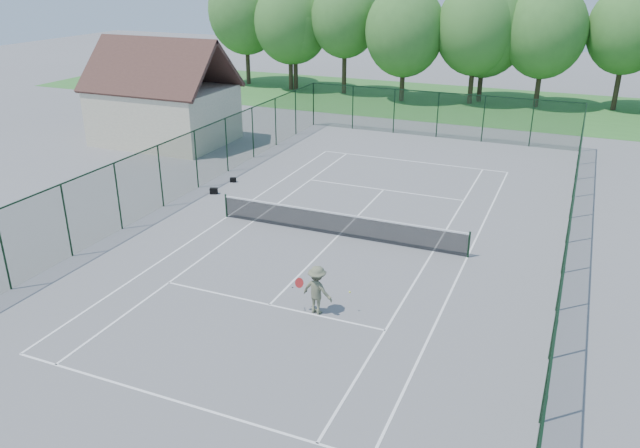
% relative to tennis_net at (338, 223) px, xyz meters
% --- Properties ---
extents(ground, '(140.00, 140.00, 0.00)m').
position_rel_tennis_net_xyz_m(ground, '(0.00, 0.00, -0.58)').
color(ground, slate).
rests_on(ground, ground).
extents(grass_far, '(80.00, 16.00, 0.01)m').
position_rel_tennis_net_xyz_m(grass_far, '(0.00, 30.00, -0.57)').
color(grass_far, '#397B31').
rests_on(grass_far, ground).
extents(court_lines, '(11.05, 23.85, 0.01)m').
position_rel_tennis_net_xyz_m(court_lines, '(0.00, 0.00, -0.57)').
color(court_lines, white).
rests_on(court_lines, ground).
extents(tennis_net, '(11.08, 0.08, 1.10)m').
position_rel_tennis_net_xyz_m(tennis_net, '(0.00, 0.00, 0.00)').
color(tennis_net, black).
rests_on(tennis_net, ground).
extents(fence_enclosure, '(18.05, 36.05, 3.02)m').
position_rel_tennis_net_xyz_m(fence_enclosure, '(0.00, 0.00, 0.98)').
color(fence_enclosure, '#16341C').
rests_on(fence_enclosure, ground).
extents(utility_building, '(8.60, 6.27, 6.63)m').
position_rel_tennis_net_xyz_m(utility_building, '(-16.00, 10.00, 2.54)').
color(utility_building, beige).
rests_on(utility_building, ground).
extents(tree_line_far, '(39.40, 6.40, 9.70)m').
position_rel_tennis_net_xyz_m(tree_line_far, '(0.00, 30.00, 5.42)').
color(tree_line_far, '#3C2F1F').
rests_on(tree_line_far, ground).
extents(sports_bag_a, '(0.43, 0.35, 0.30)m').
position_rel_tennis_net_xyz_m(sports_bag_a, '(-7.72, 2.46, -0.42)').
color(sports_bag_a, black).
rests_on(sports_bag_a, ground).
extents(sports_bag_b, '(0.36, 0.29, 0.24)m').
position_rel_tennis_net_xyz_m(sports_bag_b, '(-7.77, 4.45, -0.45)').
color(sports_bag_b, black).
rests_on(sports_bag_b, ground).
extents(tennis_player, '(1.91, 0.86, 1.69)m').
position_rel_tennis_net_xyz_m(tennis_player, '(1.68, -6.21, 0.27)').
color(tennis_player, '#64674C').
rests_on(tennis_player, ground).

